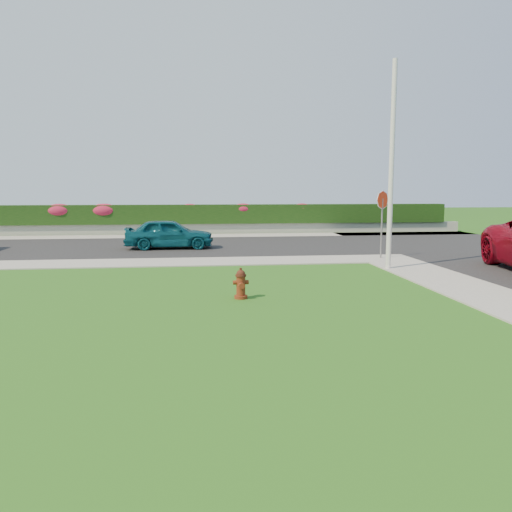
{
  "coord_description": "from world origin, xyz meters",
  "views": [
    {
      "loc": [
        0.04,
        -8.66,
        2.57
      ],
      "look_at": [
        1.51,
        3.75,
        0.9
      ],
      "focal_mm": 35.0,
      "sensor_mm": 36.0,
      "label": 1
    }
  ],
  "objects": [
    {
      "name": "ground",
      "position": [
        0.0,
        0.0,
        0.0
      ],
      "size": [
        120.0,
        120.0,
        0.0
      ],
      "primitive_type": "plane",
      "color": "black",
      "rests_on": "ground"
    },
    {
      "name": "street_far",
      "position": [
        -5.0,
        14.0,
        0.02
      ],
      "size": [
        26.0,
        8.0,
        0.04
      ],
      "primitive_type": "cube",
      "color": "black",
      "rests_on": "ground"
    },
    {
      "name": "sidewalk_far",
      "position": [
        -6.0,
        9.0,
        0.02
      ],
      "size": [
        24.0,
        2.0,
        0.04
      ],
      "primitive_type": "cube",
      "color": "gray",
      "rests_on": "ground"
    },
    {
      "name": "curb_corner",
      "position": [
        7.0,
        9.0,
        0.02
      ],
      "size": [
        2.0,
        2.0,
        0.04
      ],
      "primitive_type": "cube",
      "color": "gray",
      "rests_on": "ground"
    },
    {
      "name": "sidewalk_beyond",
      "position": [
        -1.0,
        19.0,
        0.02
      ],
      "size": [
        34.0,
        2.0,
        0.04
      ],
      "primitive_type": "cube",
      "color": "gray",
      "rests_on": "ground"
    },
    {
      "name": "retaining_wall",
      "position": [
        -1.0,
        20.5,
        0.3
      ],
      "size": [
        34.0,
        0.4,
        0.6
      ],
      "primitive_type": "cube",
      "color": "gray",
      "rests_on": "ground"
    },
    {
      "name": "hedge",
      "position": [
        -1.0,
        20.6,
        1.15
      ],
      "size": [
        32.0,
        0.9,
        1.1
      ],
      "primitive_type": "cube",
      "color": "black",
      "rests_on": "retaining_wall"
    },
    {
      "name": "fire_hydrant",
      "position": [
        1.05,
        2.9,
        0.35
      ],
      "size": [
        0.38,
        0.36,
        0.74
      ],
      "rotation": [
        0.0,
        0.0,
        0.06
      ],
      "color": "#520D0C",
      "rests_on": "ground"
    },
    {
      "name": "sedan_teal",
      "position": [
        -1.16,
        13.07,
        0.68
      ],
      "size": [
        3.81,
        1.59,
        1.29
      ],
      "primitive_type": "imported",
      "rotation": [
        0.0,
        0.0,
        1.59
      ],
      "color": "#0B4756",
      "rests_on": "street_far"
    },
    {
      "name": "utility_pole",
      "position": [
        6.17,
        6.69,
        3.28
      ],
      "size": [
        0.16,
        0.16,
        6.56
      ],
      "primitive_type": "cylinder",
      "color": "silver",
      "rests_on": "ground"
    },
    {
      "name": "stop_sign",
      "position": [
        6.83,
        9.09,
        1.88
      ],
      "size": [
        0.59,
        0.39,
        2.53
      ],
      "rotation": [
        0.0,
        0.0,
        0.18
      ],
      "color": "slate",
      "rests_on": "ground"
    },
    {
      "name": "flower_clump_b",
      "position": [
        -7.62,
        20.5,
        1.4
      ],
      "size": [
        1.51,
        0.97,
        0.76
      ],
      "primitive_type": "ellipsoid",
      "color": "#C0213F",
      "rests_on": "hedge"
    },
    {
      "name": "flower_clump_c",
      "position": [
        -5.18,
        20.5,
        1.39
      ],
      "size": [
        1.55,
        0.99,
        0.77
      ],
      "primitive_type": "ellipsoid",
      "color": "#C0213F",
      "rests_on": "hedge"
    },
    {
      "name": "flower_clump_d",
      "position": [
        -0.35,
        20.5,
        1.49
      ],
      "size": [
        1.05,
        0.68,
        0.53
      ],
      "primitive_type": "ellipsoid",
      "color": "#C0213F",
      "rests_on": "hedge"
    },
    {
      "name": "flower_clump_e",
      "position": [
        2.73,
        20.5,
        1.46
      ],
      "size": [
        1.23,
        0.79,
        0.61
      ],
      "primitive_type": "ellipsoid",
      "color": "#C0213F",
      "rests_on": "hedge"
    },
    {
      "name": "flower_clump_f",
      "position": [
        6.25,
        20.5,
        1.48
      ],
      "size": [
        1.1,
        0.71,
        0.55
      ],
      "primitive_type": "ellipsoid",
      "color": "#C0213F",
      "rests_on": "hedge"
    }
  ]
}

